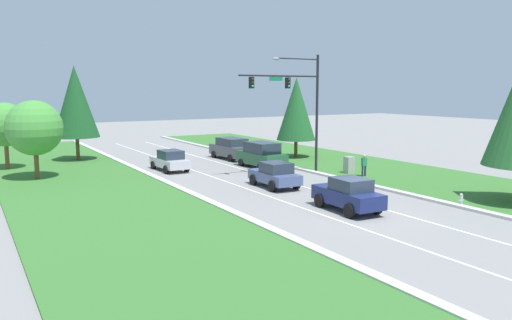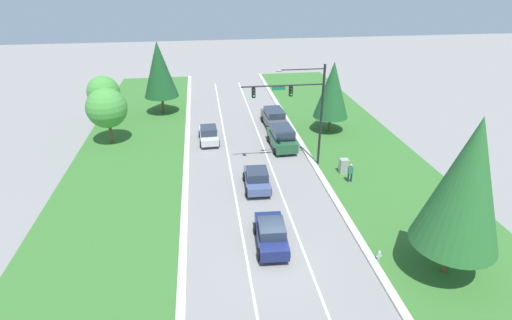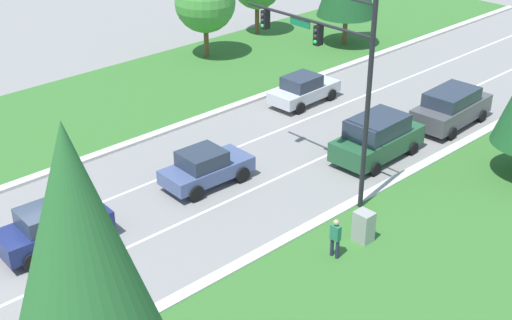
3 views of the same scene
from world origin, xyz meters
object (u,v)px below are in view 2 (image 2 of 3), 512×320
(graphite_suv, at_px, (274,117))
(fire_hydrant, at_px, (379,256))
(conifer_mid_left_tree, at_px, (159,69))
(oak_far_left_tree, at_px, (107,108))
(conifer_near_right_tree, at_px, (467,184))
(oak_near_left_tree, at_px, (104,92))
(forest_suv, at_px, (282,137))
(pedestrian, at_px, (350,172))
(slate_blue_sedan, at_px, (257,179))
(silver_sedan, at_px, (209,134))
(conifer_far_right_tree, at_px, (332,90))
(navy_sedan, at_px, (271,234))
(traffic_signal_mast, at_px, (301,102))
(utility_cabinet, at_px, (344,166))

(graphite_suv, height_order, fire_hydrant, graphite_suv)
(graphite_suv, xyz_separation_m, conifer_mid_left_tree, (-12.43, 6.11, 4.29))
(graphite_suv, relative_size, oak_far_left_tree, 0.88)
(conifer_near_right_tree, height_order, oak_near_left_tree, conifer_near_right_tree)
(forest_suv, height_order, pedestrian, forest_suv)
(slate_blue_sedan, bearing_deg, conifer_mid_left_tree, 116.02)
(silver_sedan, xyz_separation_m, oak_far_left_tree, (-9.62, 0.96, 2.88))
(conifer_near_right_tree, bearing_deg, graphite_suv, 102.76)
(pedestrian, relative_size, conifer_mid_left_tree, 0.20)
(graphite_suv, xyz_separation_m, conifer_far_right_tree, (5.58, -2.39, 3.58))
(navy_sedan, relative_size, fire_hydrant, 6.19)
(forest_suv, distance_m, pedestrian, 8.74)
(slate_blue_sedan, height_order, oak_near_left_tree, oak_near_left_tree)
(navy_sedan, distance_m, graphite_suv, 21.13)
(graphite_suv, height_order, silver_sedan, graphite_suv)
(navy_sedan, relative_size, forest_suv, 0.88)
(traffic_signal_mast, xyz_separation_m, fire_hydrant, (1.87, -13.07, -5.53))
(oak_far_left_tree, xyz_separation_m, conifer_mid_left_tree, (4.48, 8.57, 1.60))
(forest_suv, distance_m, conifer_mid_left_tree, 17.55)
(conifer_near_right_tree, distance_m, oak_far_left_tree, 31.60)
(silver_sedan, bearing_deg, conifer_mid_left_tree, 116.36)
(utility_cabinet, bearing_deg, traffic_signal_mast, 151.52)
(conifer_near_right_tree, distance_m, conifer_far_right_tree, 22.21)
(traffic_signal_mast, bearing_deg, conifer_near_right_tree, -70.39)
(forest_suv, height_order, fire_hydrant, forest_suv)
(pedestrian, bearing_deg, conifer_far_right_tree, -99.01)
(traffic_signal_mast, relative_size, oak_far_left_tree, 1.59)
(conifer_far_right_tree, bearing_deg, pedestrian, -98.84)
(traffic_signal_mast, bearing_deg, conifer_far_right_tree, 55.44)
(utility_cabinet, xyz_separation_m, oak_near_left_tree, (-22.24, 15.33, 2.96))
(slate_blue_sedan, distance_m, oak_near_left_tree, 22.42)
(navy_sedan, height_order, oak_far_left_tree, oak_far_left_tree)
(slate_blue_sedan, distance_m, utility_cabinet, 7.83)
(traffic_signal_mast, distance_m, utility_cabinet, 6.56)
(traffic_signal_mast, xyz_separation_m, graphite_suv, (-0.36, 9.97, -4.86))
(utility_cabinet, bearing_deg, pedestrian, -90.74)
(silver_sedan, bearing_deg, slate_blue_sedan, -72.69)
(conifer_near_right_tree, xyz_separation_m, oak_near_left_tree, (-23.93, 28.02, -2.25))
(utility_cabinet, xyz_separation_m, pedestrian, (-0.02, -1.64, 0.27))
(slate_blue_sedan, relative_size, conifer_near_right_tree, 0.44)
(pedestrian, xyz_separation_m, oak_far_left_tree, (-20.77, 11.05, 2.76))
(utility_cabinet, relative_size, conifer_mid_left_tree, 0.16)
(utility_cabinet, relative_size, fire_hydrant, 1.90)
(oak_near_left_tree, bearing_deg, fire_hydrant, -52.13)
(silver_sedan, bearing_deg, pedestrian, -44.15)
(fire_hydrant, height_order, oak_far_left_tree, oak_far_left_tree)
(graphite_suv, height_order, pedestrian, graphite_suv)
(graphite_suv, bearing_deg, forest_suv, -95.39)
(navy_sedan, relative_size, silver_sedan, 0.99)
(forest_suv, bearing_deg, oak_far_left_tree, 167.01)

